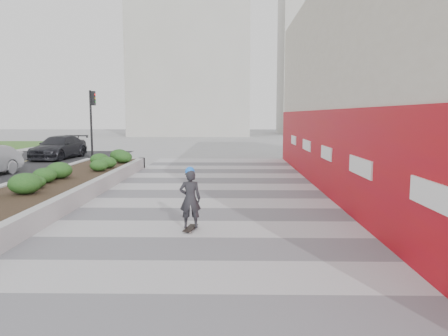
% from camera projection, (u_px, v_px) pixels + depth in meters
% --- Properties ---
extents(ground, '(160.00, 160.00, 0.00)m').
position_uv_depth(ground, '(194.00, 281.00, 7.45)').
color(ground, gray).
rests_on(ground, ground).
extents(walkway, '(8.00, 36.00, 0.01)m').
position_uv_depth(walkway, '(205.00, 233.00, 10.43)').
color(walkway, '#A8A8AD').
rests_on(walkway, ground).
extents(building, '(6.04, 24.08, 8.00)m').
position_uv_depth(building, '(407.00, 83.00, 15.77)').
color(building, beige).
rests_on(building, ground).
extents(planter, '(3.00, 18.00, 0.90)m').
position_uv_depth(planter, '(46.00, 188.00, 14.44)').
color(planter, '#9E9EA0').
rests_on(planter, ground).
extents(traffic_signal_near, '(0.33, 0.28, 4.20)m').
position_uv_depth(traffic_signal_near, '(92.00, 116.00, 24.61)').
color(traffic_signal_near, black).
rests_on(traffic_signal_near, ground).
extents(distant_bldg_north_l, '(16.00, 12.00, 20.00)m').
position_uv_depth(distant_bldg_north_l, '(191.00, 63.00, 60.92)').
color(distant_bldg_north_l, '#ADAAA3').
rests_on(distant_bldg_north_l, ground).
extents(distant_bldg_north_r, '(14.00, 10.00, 24.00)m').
position_uv_depth(distant_bldg_north_r, '(327.00, 53.00, 65.31)').
color(distant_bldg_north_r, '#ADAAA3').
rests_on(distant_bldg_north_r, ground).
extents(manhole_cover, '(0.44, 0.44, 0.01)m').
position_uv_depth(manhole_cover, '(225.00, 233.00, 10.42)').
color(manhole_cover, '#595654').
rests_on(manhole_cover, ground).
extents(skateboarder, '(0.54, 0.74, 1.58)m').
position_uv_depth(skateboarder, '(190.00, 198.00, 10.59)').
color(skateboarder, beige).
rests_on(skateboarder, ground).
extents(car_dark, '(2.63, 5.28, 1.47)m').
position_uv_depth(car_dark, '(59.00, 147.00, 28.26)').
color(car_dark, black).
rests_on(car_dark, ground).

